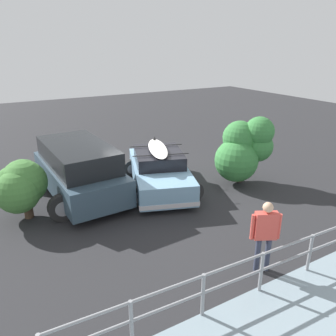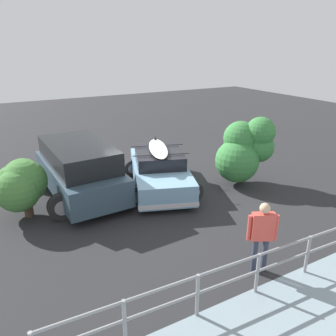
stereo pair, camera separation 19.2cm
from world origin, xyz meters
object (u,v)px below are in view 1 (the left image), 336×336
suv_car (79,170)px  bush_near_left (243,150)px  person_bystander (265,231)px  sedan_car (159,171)px  bush_near_right (20,186)px

suv_car → bush_near_left: bearing=162.0°
suv_car → person_bystander: suv_car is taller
sedan_car → person_bystander: size_ratio=2.63×
sedan_car → bush_near_left: 3.09m
bush_near_left → bush_near_right: (7.28, -1.08, -0.23)m
suv_car → sedan_car: bearing=164.7°
suv_car → bush_near_right: 1.97m
suv_car → bush_near_left: size_ratio=1.89×
sedan_car → person_bystander: (0.16, 5.12, 0.37)m
suv_car → person_bystander: size_ratio=2.73×
person_bystander → bush_near_right: size_ratio=0.97×
suv_car → bush_near_right: size_ratio=2.65×
sedan_car → bush_near_right: (4.44, -0.02, 0.38)m
sedan_car → suv_car: bearing=-15.3°
bush_near_right → person_bystander: bearing=129.8°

